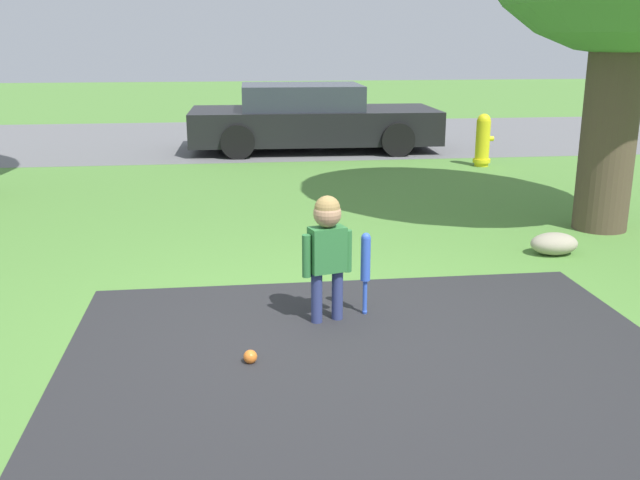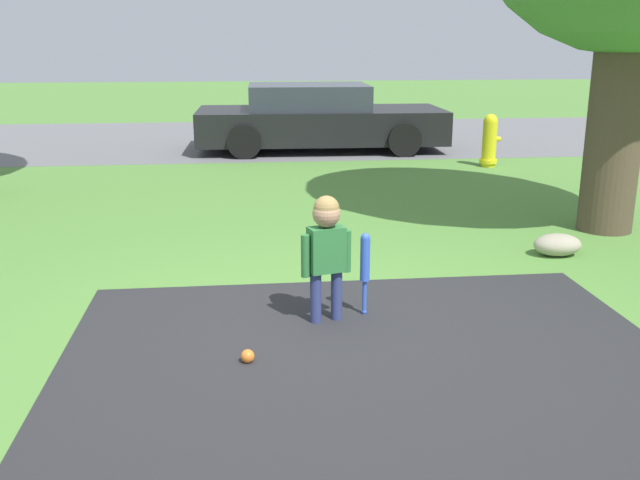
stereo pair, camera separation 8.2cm
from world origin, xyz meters
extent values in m
plane|color=#518438|center=(0.00, 0.00, 0.00)|extent=(60.00, 60.00, 0.00)
cube|color=slate|center=(0.00, 9.99, 0.00)|extent=(40.00, 6.00, 0.01)
cylinder|color=navy|center=(-0.02, 0.14, 0.19)|extent=(0.08, 0.08, 0.37)
cylinder|color=navy|center=(0.13, 0.18, 0.19)|extent=(0.08, 0.08, 0.37)
cube|color=#2D7238|center=(0.05, 0.16, 0.53)|extent=(0.28, 0.20, 0.32)
cylinder|color=#2D7238|center=(-0.10, 0.12, 0.50)|extent=(0.06, 0.06, 0.30)
cylinder|color=#2D7238|center=(0.20, 0.20, 0.50)|extent=(0.06, 0.06, 0.30)
sphere|color=tan|center=(0.05, 0.16, 0.79)|extent=(0.20, 0.20, 0.20)
sphere|color=#997A47|center=(0.05, 0.16, 0.83)|extent=(0.18, 0.18, 0.18)
sphere|color=blue|center=(0.34, 0.25, 0.02)|extent=(0.04, 0.04, 0.04)
cylinder|color=blue|center=(0.34, 0.25, 0.13)|extent=(0.03, 0.03, 0.26)
cylinder|color=blue|center=(0.34, 0.25, 0.42)|extent=(0.07, 0.07, 0.32)
sphere|color=blue|center=(0.34, 0.25, 0.58)|extent=(0.07, 0.07, 0.07)
sphere|color=orange|center=(-0.51, -0.47, 0.04)|extent=(0.09, 0.09, 0.09)
cylinder|color=yellow|center=(3.35, 6.22, 0.36)|extent=(0.22, 0.22, 0.72)
sphere|color=yellow|center=(3.35, 6.22, 0.72)|extent=(0.21, 0.21, 0.21)
cylinder|color=yellow|center=(3.35, 6.22, 0.09)|extent=(0.28, 0.28, 0.06)
cylinder|color=yellow|center=(3.47, 6.22, 0.43)|extent=(0.10, 0.08, 0.08)
cube|color=black|center=(0.92, 8.28, 0.45)|extent=(4.42, 1.95, 0.58)
cube|color=#2D333D|center=(0.70, 8.29, 0.95)|extent=(2.14, 1.67, 0.43)
cylinder|color=black|center=(2.30, 9.17, 0.29)|extent=(0.58, 0.20, 0.57)
cylinder|color=black|center=(2.25, 7.32, 0.29)|extent=(0.58, 0.20, 0.57)
cylinder|color=black|center=(-0.41, 9.24, 0.29)|extent=(0.58, 0.20, 0.57)
cylinder|color=black|center=(-0.46, 7.40, 0.29)|extent=(0.58, 0.20, 0.57)
cylinder|color=#4C3D2D|center=(3.27, 2.35, 1.26)|extent=(0.56, 0.56, 2.52)
ellipsoid|color=#9E937F|center=(2.38, 1.51, 0.10)|extent=(0.45, 0.31, 0.21)
camera|label=1|loc=(-0.59, -4.55, 1.95)|focal=40.00mm
camera|label=2|loc=(-0.51, -4.56, 1.95)|focal=40.00mm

